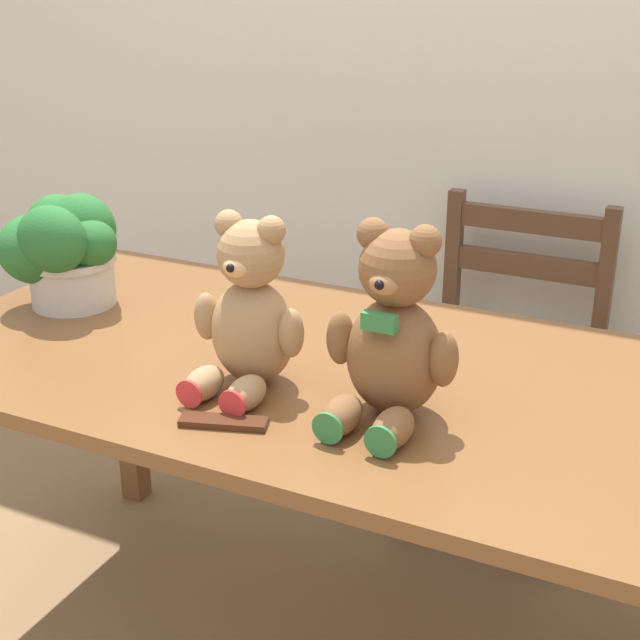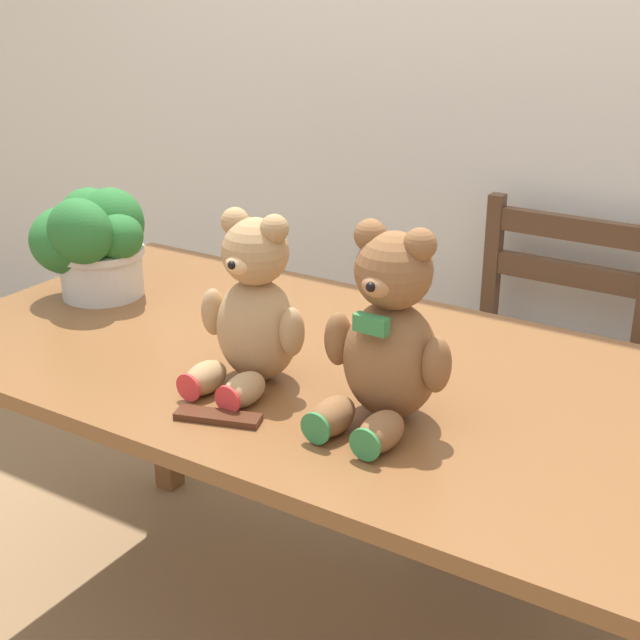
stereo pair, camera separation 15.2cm
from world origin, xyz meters
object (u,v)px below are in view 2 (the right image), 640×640
wooden_chair_behind (541,372)px  teddy_bear_right (388,339)px  potted_plant (92,239)px  teddy_bear_left (253,311)px  chocolate_bar (218,417)px

wooden_chair_behind → teddy_bear_right: teddy_bear_right is taller
wooden_chair_behind → potted_plant: bearing=41.9°
wooden_chair_behind → teddy_bear_left: 1.02m
wooden_chair_behind → teddy_bear_right: 0.99m
teddy_bear_left → potted_plant: size_ratio=1.23×
teddy_bear_left → teddy_bear_right: bearing=-179.6°
wooden_chair_behind → potted_plant: 1.18m
teddy_bear_left → potted_plant: teddy_bear_left is taller
teddy_bear_right → potted_plant: size_ratio=1.30×
teddy_bear_left → teddy_bear_right: 0.27m
chocolate_bar → teddy_bear_right: bearing=34.1°
teddy_bear_left → chocolate_bar: size_ratio=2.16×
wooden_chair_behind → chocolate_bar: size_ratio=5.88×
teddy_bear_right → chocolate_bar: size_ratio=2.29×
teddy_bear_left → chocolate_bar: teddy_bear_left is taller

